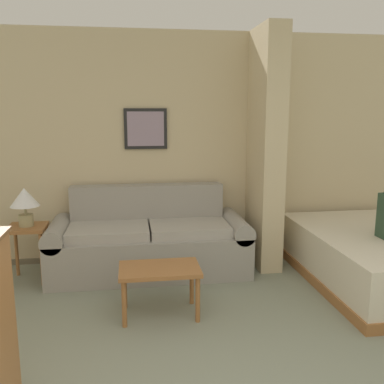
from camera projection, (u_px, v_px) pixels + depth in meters
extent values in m
cube|color=#CCB78E|center=(166.00, 148.00, 4.94)|extent=(7.09, 0.12, 2.60)
cube|color=#70644E|center=(168.00, 255.00, 5.11)|extent=(7.09, 0.02, 0.06)
cube|color=black|center=(146.00, 129.00, 4.79)|extent=(0.48, 0.02, 0.45)
cube|color=gray|center=(146.00, 129.00, 4.78)|extent=(0.41, 0.01, 0.38)
cube|color=#CCB78E|center=(265.00, 150.00, 4.70)|extent=(0.24, 0.69, 2.60)
cube|color=gray|center=(150.00, 252.00, 4.61)|extent=(1.69, 0.84, 0.44)
cube|color=gray|center=(148.00, 205.00, 4.83)|extent=(1.69, 0.20, 0.47)
cube|color=gray|center=(59.00, 257.00, 4.47)|extent=(0.20, 0.84, 0.44)
cylinder|color=gray|center=(58.00, 232.00, 4.42)|extent=(0.22, 0.84, 0.22)
cube|color=gray|center=(235.00, 248.00, 4.74)|extent=(0.20, 0.84, 0.44)
cylinder|color=gray|center=(236.00, 225.00, 4.69)|extent=(0.22, 0.84, 0.22)
cube|color=#A49F94|center=(109.00, 231.00, 4.45)|extent=(0.83, 0.60, 0.10)
cube|color=#A49F94|center=(189.00, 228.00, 4.57)|extent=(0.83, 0.60, 0.10)
cube|color=#996033|center=(160.00, 269.00, 3.60)|extent=(0.68, 0.43, 0.04)
cylinder|color=#996033|center=(124.00, 304.00, 3.43)|extent=(0.04, 0.04, 0.39)
cylinder|color=#996033|center=(198.00, 300.00, 3.52)|extent=(0.04, 0.04, 0.39)
cylinder|color=#996033|center=(125.00, 287.00, 3.77)|extent=(0.04, 0.04, 0.39)
cylinder|color=#996033|center=(192.00, 283.00, 3.85)|extent=(0.04, 0.04, 0.39)
cube|color=#996033|center=(27.00, 228.00, 4.32)|extent=(0.38, 0.38, 0.04)
cylinder|color=#996033|center=(8.00, 261.00, 4.20)|extent=(0.04, 0.04, 0.54)
cylinder|color=#996033|center=(42.00, 259.00, 4.24)|extent=(0.04, 0.04, 0.54)
cylinder|color=#996033|center=(17.00, 251.00, 4.51)|extent=(0.04, 0.04, 0.54)
cylinder|color=#996033|center=(48.00, 249.00, 4.55)|extent=(0.04, 0.04, 0.54)
cylinder|color=tan|center=(26.00, 220.00, 4.30)|extent=(0.15, 0.15, 0.12)
cylinder|color=tan|center=(25.00, 210.00, 4.29)|extent=(0.02, 0.02, 0.09)
cone|color=silver|center=(24.00, 197.00, 4.26)|extent=(0.29, 0.29, 0.19)
cube|color=#996033|center=(378.00, 277.00, 4.38)|extent=(1.43, 2.01, 0.10)
cube|color=beige|center=(380.00, 253.00, 4.33)|extent=(1.39, 1.97, 0.41)
cube|color=white|center=(344.00, 219.00, 5.04)|extent=(1.27, 0.36, 0.10)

